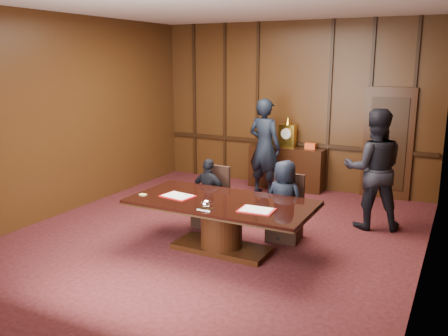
% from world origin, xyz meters
% --- Properties ---
extents(room, '(7.00, 7.04, 3.50)m').
position_xyz_m(room, '(0.07, 0.14, 1.72)').
color(room, black).
rests_on(room, ground).
extents(sideboard, '(1.60, 0.45, 1.54)m').
position_xyz_m(sideboard, '(0.00, 3.26, 0.49)').
color(sideboard, black).
rests_on(sideboard, ground).
extents(conference_table, '(2.62, 1.32, 0.76)m').
position_xyz_m(conference_table, '(0.35, -0.43, 0.51)').
color(conference_table, black).
rests_on(conference_table, ground).
extents(folder_left, '(0.50, 0.40, 0.02)m').
position_xyz_m(folder_left, '(-0.31, -0.55, 0.77)').
color(folder_left, '#AA0F12').
rests_on(folder_left, conference_table).
extents(folder_right, '(0.48, 0.36, 0.02)m').
position_xyz_m(folder_right, '(0.98, -0.63, 0.77)').
color(folder_right, '#AA0F12').
rests_on(folder_right, conference_table).
extents(inkstand, '(0.20, 0.14, 0.12)m').
position_xyz_m(inkstand, '(0.35, -0.88, 0.81)').
color(inkstand, white).
rests_on(inkstand, conference_table).
extents(notepad, '(0.11, 0.08, 0.01)m').
position_xyz_m(notepad, '(-0.80, -0.72, 0.77)').
color(notepad, '#D5B868').
rests_on(notepad, conference_table).
extents(chair_left, '(0.51, 0.51, 0.99)m').
position_xyz_m(chair_left, '(-0.30, 0.45, 0.29)').
color(chair_left, black).
rests_on(chair_left, ground).
extents(chair_right, '(0.52, 0.52, 0.99)m').
position_xyz_m(chair_right, '(1.00, 0.45, 0.29)').
color(chair_right, black).
rests_on(chair_right, ground).
extents(signatory_left, '(0.69, 0.32, 1.15)m').
position_xyz_m(signatory_left, '(-0.30, 0.37, 0.57)').
color(signatory_left, black).
rests_on(signatory_left, ground).
extents(signatory_right, '(0.66, 0.48, 1.25)m').
position_xyz_m(signatory_right, '(1.00, 0.37, 0.63)').
color(signatory_right, black).
rests_on(signatory_right, ground).
extents(witness_left, '(0.79, 0.60, 1.97)m').
position_xyz_m(witness_left, '(-0.25, 2.61, 0.98)').
color(witness_left, black).
rests_on(witness_left, ground).
extents(witness_right, '(1.15, 1.01, 1.97)m').
position_xyz_m(witness_right, '(2.07, 1.58, 0.98)').
color(witness_right, black).
rests_on(witness_right, ground).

